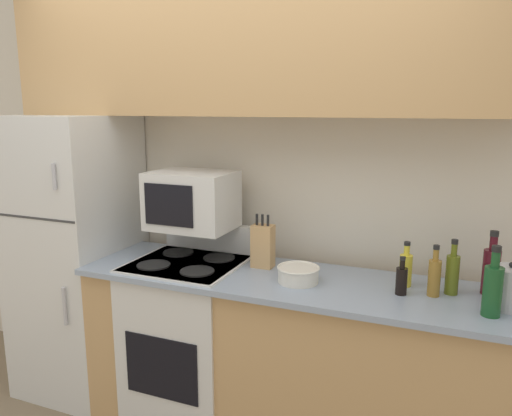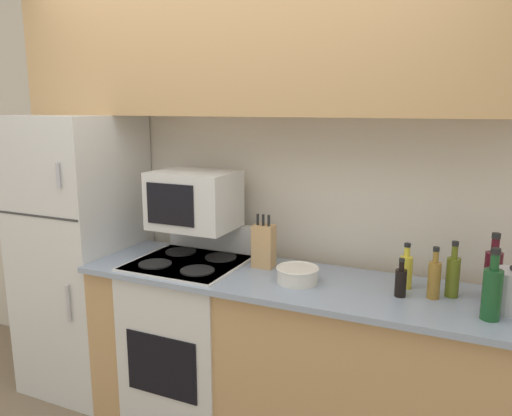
# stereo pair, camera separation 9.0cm
# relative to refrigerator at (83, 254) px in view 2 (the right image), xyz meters

# --- Properties ---
(wall_back) EXTENTS (8.00, 0.05, 2.55)m
(wall_back) POSITION_rel_refrigerator_xyz_m (1.07, 0.36, 0.41)
(wall_back) COLOR beige
(wall_back) RESTS_ON ground_plane
(lower_cabinets) EXTENTS (2.14, 0.61, 0.93)m
(lower_cabinets) POSITION_rel_refrigerator_xyz_m (1.39, -0.04, -0.40)
(lower_cabinets) COLOR tan
(lower_cabinets) RESTS_ON ground_plane
(refrigerator) EXTENTS (0.63, 0.68, 1.73)m
(refrigerator) POSITION_rel_refrigerator_xyz_m (0.00, 0.00, 0.00)
(refrigerator) COLOR silver
(refrigerator) RESTS_ON ground_plane
(upper_cabinets) EXTENTS (2.78, 0.36, 0.72)m
(upper_cabinets) POSITION_rel_refrigerator_xyz_m (1.07, 0.16, 1.22)
(upper_cabinets) COLOR tan
(upper_cabinets) RESTS_ON refrigerator
(stove) EXTENTS (0.59, 0.60, 1.10)m
(stove) POSITION_rel_refrigerator_xyz_m (0.82, -0.05, -0.38)
(stove) COLOR silver
(stove) RESTS_ON ground_plane
(microwave) EXTENTS (0.46, 0.35, 0.32)m
(microwave) POSITION_rel_refrigerator_xyz_m (0.80, 0.06, 0.40)
(microwave) COLOR silver
(microwave) RESTS_ON stove
(knife_block) EXTENTS (0.11, 0.08, 0.29)m
(knife_block) POSITION_rel_refrigerator_xyz_m (1.22, 0.06, 0.18)
(knife_block) COLOR tan
(knife_block) RESTS_ON lower_cabinets
(bowl) EXTENTS (0.21, 0.21, 0.08)m
(bowl) POSITION_rel_refrigerator_xyz_m (1.47, -0.09, 0.11)
(bowl) COLOR silver
(bowl) RESTS_ON lower_cabinets
(bottle_soy_sauce) EXTENTS (0.05, 0.05, 0.18)m
(bottle_soy_sauce) POSITION_rel_refrigerator_xyz_m (1.96, -0.07, 0.13)
(bottle_soy_sauce) COLOR black
(bottle_soy_sauce) RESTS_ON lower_cabinets
(bottle_wine_green) EXTENTS (0.08, 0.08, 0.30)m
(bottle_wine_green) POSITION_rel_refrigerator_xyz_m (2.33, -0.17, 0.18)
(bottle_wine_green) COLOR #194C23
(bottle_wine_green) RESTS_ON lower_cabinets
(bottle_vinegar) EXTENTS (0.06, 0.06, 0.24)m
(bottle_vinegar) POSITION_rel_refrigerator_xyz_m (2.10, -0.03, 0.16)
(bottle_vinegar) COLOR olive
(bottle_vinegar) RESTS_ON lower_cabinets
(bottle_wine_red) EXTENTS (0.08, 0.08, 0.30)m
(bottle_wine_red) POSITION_rel_refrigerator_xyz_m (2.34, 0.09, 0.18)
(bottle_wine_red) COLOR #470F19
(bottle_wine_red) RESTS_ON lower_cabinets
(bottle_olive_oil) EXTENTS (0.06, 0.06, 0.26)m
(bottle_olive_oil) POSITION_rel_refrigerator_xyz_m (2.17, 0.03, 0.17)
(bottle_olive_oil) COLOR #5B6619
(bottle_olive_oil) RESTS_ON lower_cabinets
(bottle_cooking_spray) EXTENTS (0.06, 0.06, 0.22)m
(bottle_cooking_spray) POSITION_rel_refrigerator_xyz_m (1.97, 0.06, 0.15)
(bottle_cooking_spray) COLOR gold
(bottle_cooking_spray) RESTS_ON lower_cabinets
(kettle) EXTENTS (0.16, 0.16, 0.21)m
(kettle) POSITION_rel_refrigerator_xyz_m (2.41, -0.06, 0.15)
(kettle) COLOR #B7B7BC
(kettle) RESTS_ON lower_cabinets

